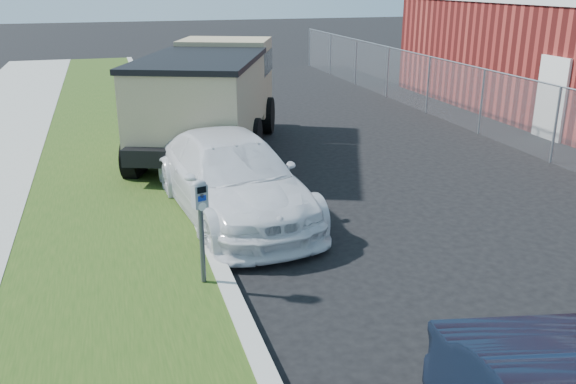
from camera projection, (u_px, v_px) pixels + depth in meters
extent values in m
plane|color=black|center=(395.00, 266.00, 9.21)|extent=(120.00, 120.00, 0.00)
cube|color=gray|center=(203.00, 232.00, 10.29)|extent=(0.25, 50.00, 0.15)
cube|color=#1E3C10|center=(105.00, 243.00, 9.86)|extent=(3.00, 50.00, 0.13)
plane|color=slate|center=(482.00, 102.00, 16.87)|extent=(0.00, 30.00, 30.00)
cylinder|color=gray|center=(485.00, 69.00, 16.57)|extent=(0.04, 30.00, 0.04)
cylinder|color=gray|center=(556.00, 125.00, 14.16)|extent=(0.06, 0.06, 1.80)
cylinder|color=gray|center=(482.00, 102.00, 16.87)|extent=(0.06, 0.06, 1.80)
cylinder|color=gray|center=(428.00, 85.00, 19.58)|extent=(0.06, 0.06, 1.80)
cylinder|color=gray|center=(388.00, 72.00, 22.30)|extent=(0.06, 0.06, 1.80)
cylinder|color=gray|center=(356.00, 62.00, 25.01)|extent=(0.06, 0.06, 1.80)
cylinder|color=gray|center=(330.00, 54.00, 27.73)|extent=(0.06, 0.06, 1.80)
cylinder|color=gray|center=(309.00, 47.00, 30.44)|extent=(0.06, 0.06, 1.80)
cube|color=silver|center=(551.00, 98.00, 16.29)|extent=(0.08, 1.10, 2.20)
cylinder|color=#3F4247|center=(202.00, 246.00, 8.29)|extent=(0.09, 0.09, 1.07)
cube|color=gray|center=(200.00, 196.00, 8.05)|extent=(0.22, 0.18, 0.32)
ellipsoid|color=gray|center=(199.00, 185.00, 8.00)|extent=(0.24, 0.19, 0.12)
cube|color=black|center=(202.00, 190.00, 7.97)|extent=(0.13, 0.05, 0.09)
cube|color=navy|center=(202.00, 198.00, 8.01)|extent=(0.11, 0.04, 0.08)
cylinder|color=silver|center=(202.00, 207.00, 8.05)|extent=(0.11, 0.04, 0.12)
cube|color=#3F4247|center=(202.00, 196.00, 8.00)|extent=(0.04, 0.02, 0.05)
imported|color=white|center=(233.00, 177.00, 11.05)|extent=(2.58, 5.16, 1.44)
cube|color=black|center=(210.00, 124.00, 15.04)|extent=(4.45, 6.81, 0.35)
cube|color=#968560|center=(226.00, 76.00, 16.95)|extent=(2.87, 2.56, 2.02)
cube|color=black|center=(225.00, 62.00, 16.81)|extent=(2.91, 2.59, 0.60)
cube|color=#968560|center=(201.00, 96.00, 14.01)|extent=(3.82, 4.83, 1.61)
cube|color=black|center=(199.00, 60.00, 13.73)|extent=(3.95, 4.96, 0.12)
cube|color=black|center=(233.00, 102.00, 18.14)|extent=(2.30, 1.04, 0.30)
cylinder|color=black|center=(186.00, 114.00, 17.30)|extent=(0.67, 1.06, 1.01)
cylinder|color=black|center=(267.00, 115.00, 17.10)|extent=(0.67, 1.06, 1.01)
cylinder|color=black|center=(159.00, 137.00, 14.74)|extent=(0.67, 1.06, 1.01)
cylinder|color=black|center=(253.00, 139.00, 14.54)|extent=(0.67, 1.06, 1.01)
cylinder|color=black|center=(134.00, 157.00, 13.03)|extent=(0.67, 1.06, 1.01)
cylinder|color=black|center=(241.00, 160.00, 12.84)|extent=(0.67, 1.06, 1.01)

